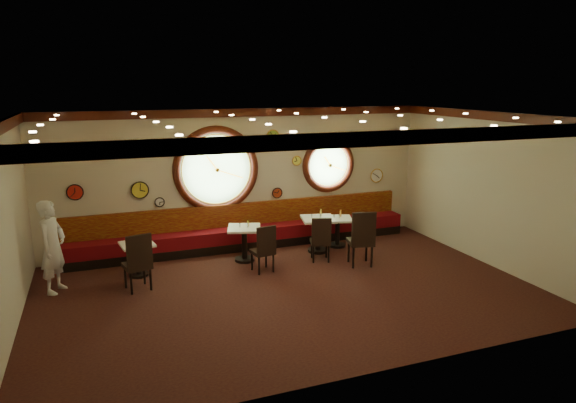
% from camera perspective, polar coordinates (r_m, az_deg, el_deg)
% --- Properties ---
extents(floor, '(9.00, 6.00, 0.00)m').
position_cam_1_polar(floor, '(9.67, -0.07, -9.86)').
color(floor, black).
rests_on(floor, ground).
extents(ceiling, '(9.00, 6.00, 0.02)m').
position_cam_1_polar(ceiling, '(8.92, -0.07, 9.43)').
color(ceiling, '#BA8334').
rests_on(ceiling, wall_back).
extents(wall_back, '(9.00, 0.02, 3.20)m').
position_cam_1_polar(wall_back, '(11.96, -5.14, 2.57)').
color(wall_back, beige).
rests_on(wall_back, floor).
extents(wall_front, '(9.00, 0.02, 3.20)m').
position_cam_1_polar(wall_front, '(6.55, 9.26, -6.40)').
color(wall_front, beige).
rests_on(wall_front, floor).
extents(wall_left, '(0.02, 6.00, 3.20)m').
position_cam_1_polar(wall_left, '(8.72, -29.01, -2.99)').
color(wall_left, beige).
rests_on(wall_left, floor).
extents(wall_right, '(0.02, 6.00, 3.20)m').
position_cam_1_polar(wall_right, '(11.51, 21.41, 1.30)').
color(wall_right, beige).
rests_on(wall_right, floor).
extents(molding_back, '(9.00, 0.10, 0.18)m').
position_cam_1_polar(molding_back, '(11.73, -5.23, 9.80)').
color(molding_back, '#3D130B').
rests_on(molding_back, wall_back).
extents(molding_front, '(9.00, 0.10, 0.18)m').
position_cam_1_polar(molding_front, '(6.26, 9.53, 6.89)').
color(molding_front, '#3D130B').
rests_on(molding_front, wall_back).
extents(molding_right, '(0.10, 6.00, 0.18)m').
position_cam_1_polar(molding_right, '(11.29, 21.86, 8.81)').
color(molding_right, '#3D130B').
rests_on(molding_right, wall_back).
extents(banquette_base, '(8.00, 0.55, 0.20)m').
position_cam_1_polar(banquette_base, '(12.06, -4.64, -4.68)').
color(banquette_base, black).
rests_on(banquette_base, floor).
extents(banquette_seat, '(8.00, 0.55, 0.30)m').
position_cam_1_polar(banquette_seat, '(11.99, -4.66, -3.54)').
color(banquette_seat, '#5C0710').
rests_on(banquette_seat, banquette_base).
extents(banquette_back, '(8.00, 0.10, 0.55)m').
position_cam_1_polar(banquette_back, '(12.08, -4.98, -1.44)').
color(banquette_back, '#630A07').
rests_on(banquette_back, wall_back).
extents(porthole_left_glass, '(1.66, 0.02, 1.66)m').
position_cam_1_polar(porthole_left_glass, '(11.77, -7.98, 3.57)').
color(porthole_left_glass, '#7EB16A').
rests_on(porthole_left_glass, wall_back).
extents(porthole_left_frame, '(1.98, 0.18, 1.98)m').
position_cam_1_polar(porthole_left_frame, '(11.75, -7.96, 3.55)').
color(porthole_left_frame, '#3D130B').
rests_on(porthole_left_frame, wall_back).
extents(porthole_left_ring, '(1.61, 0.03, 1.61)m').
position_cam_1_polar(porthole_left_ring, '(11.72, -7.93, 3.53)').
color(porthole_left_ring, gold).
rests_on(porthole_left_ring, wall_back).
extents(porthole_right_glass, '(1.10, 0.02, 1.10)m').
position_cam_1_polar(porthole_right_glass, '(12.67, 4.49, 4.10)').
color(porthole_right_glass, '#7EB16A').
rests_on(porthole_right_glass, wall_back).
extents(porthole_right_frame, '(1.38, 0.18, 1.38)m').
position_cam_1_polar(porthole_right_frame, '(12.66, 4.52, 4.09)').
color(porthole_right_frame, '#3D130B').
rests_on(porthole_right_frame, wall_back).
extents(porthole_right_ring, '(1.09, 0.03, 1.09)m').
position_cam_1_polar(porthole_right_ring, '(12.63, 4.58, 4.07)').
color(porthole_right_ring, gold).
rests_on(porthole_right_ring, wall_back).
extents(wall_clock_0, '(0.26, 0.03, 0.26)m').
position_cam_1_polar(wall_clock_0, '(11.38, -20.93, 5.06)').
color(wall_clock_0, '#83B824').
rests_on(wall_clock_0, wall_back).
extents(wall_clock_1, '(0.34, 0.03, 0.34)m').
position_cam_1_polar(wall_clock_1, '(13.33, 9.80, 2.86)').
color(wall_clock_1, white).
rests_on(wall_clock_1, wall_back).
extents(wall_clock_2, '(0.30, 0.03, 0.30)m').
position_cam_1_polar(wall_clock_2, '(12.00, -1.71, 7.24)').
color(wall_clock_2, '#88B438').
rests_on(wall_clock_2, wall_back).
extents(wall_clock_3, '(0.22, 0.03, 0.22)m').
position_cam_1_polar(wall_clock_3, '(12.29, 0.97, 4.56)').
color(wall_clock_3, '#F1F050').
rests_on(wall_clock_3, wall_back).
extents(wall_clock_4, '(0.20, 0.03, 0.20)m').
position_cam_1_polar(wall_clock_4, '(11.65, -14.08, -0.06)').
color(wall_clock_4, white).
rests_on(wall_clock_4, wall_back).
extents(wall_clock_5, '(0.24, 0.03, 0.24)m').
position_cam_1_polar(wall_clock_5, '(11.43, -14.93, 6.01)').
color(wall_clock_5, black).
rests_on(wall_clock_5, wall_back).
extents(wall_clock_6, '(0.36, 0.03, 0.36)m').
position_cam_1_polar(wall_clock_6, '(11.55, -16.13, 1.23)').
color(wall_clock_6, yellow).
rests_on(wall_clock_6, wall_back).
extents(wall_clock_7, '(0.24, 0.03, 0.24)m').
position_cam_1_polar(wall_clock_7, '(12.25, -1.22, 0.97)').
color(wall_clock_7, red).
rests_on(wall_clock_7, wall_back).
extents(wall_clock_8, '(0.28, 0.03, 0.28)m').
position_cam_1_polar(wall_clock_8, '(13.07, 9.01, 6.90)').
color(wall_clock_8, black).
rests_on(wall_clock_8, wall_back).
extents(wall_clock_9, '(0.32, 0.03, 0.32)m').
position_cam_1_polar(wall_clock_9, '(11.52, -22.59, 0.96)').
color(wall_clock_9, red).
rests_on(wall_clock_9, wall_back).
extents(table_a, '(0.70, 0.70, 0.68)m').
position_cam_1_polar(table_a, '(10.64, -16.35, -5.76)').
color(table_a, black).
rests_on(table_a, floor).
extents(table_b, '(0.86, 0.86, 0.76)m').
position_cam_1_polar(table_b, '(11.08, -4.87, -4.24)').
color(table_b, black).
rests_on(table_b, floor).
extents(table_c, '(0.87, 0.87, 0.80)m').
position_cam_1_polar(table_c, '(11.65, 3.36, -3.22)').
color(table_c, black).
rests_on(table_c, floor).
extents(table_d, '(0.81, 0.81, 0.69)m').
position_cam_1_polar(table_d, '(12.08, 5.52, -2.99)').
color(table_d, black).
rests_on(table_d, floor).
extents(chair_a, '(0.55, 0.55, 0.68)m').
position_cam_1_polar(chair_a, '(9.82, -16.31, -6.10)').
color(chair_a, black).
rests_on(chair_a, floor).
extents(chair_b, '(0.48, 0.48, 0.61)m').
position_cam_1_polar(chair_b, '(10.36, -2.63, -4.94)').
color(chair_b, black).
rests_on(chair_b, floor).
extents(chair_c, '(0.52, 0.52, 0.61)m').
position_cam_1_polar(chair_c, '(10.99, 3.67, -3.88)').
color(chair_c, black).
rests_on(chair_c, floor).
extents(chair_d, '(0.60, 0.60, 0.74)m').
position_cam_1_polar(chair_d, '(10.76, 8.24, -3.71)').
color(chair_d, black).
rests_on(chair_d, floor).
extents(condiment_a_salt, '(0.03, 0.03, 0.09)m').
position_cam_1_polar(condiment_a_salt, '(10.56, -16.65, -4.24)').
color(condiment_a_salt, silver).
rests_on(condiment_a_salt, table_a).
extents(condiment_b_salt, '(0.03, 0.03, 0.09)m').
position_cam_1_polar(condiment_b_salt, '(11.00, -5.38, -2.64)').
color(condiment_b_salt, '#BBBBBF').
rests_on(condiment_b_salt, table_b).
extents(condiment_c_salt, '(0.03, 0.03, 0.09)m').
position_cam_1_polar(condiment_c_salt, '(11.55, 2.65, -1.60)').
color(condiment_c_salt, silver).
rests_on(condiment_c_salt, table_c).
extents(condiment_d_salt, '(0.03, 0.03, 0.10)m').
position_cam_1_polar(condiment_d_salt, '(11.96, 5.15, -1.64)').
color(condiment_d_salt, silver).
rests_on(condiment_d_salt, table_d).
extents(condiment_a_pepper, '(0.04, 0.04, 0.10)m').
position_cam_1_polar(condiment_a_pepper, '(10.57, -16.13, -4.16)').
color(condiment_a_pepper, '#BABABE').
rests_on(condiment_a_pepper, table_a).
extents(condiment_b_pepper, '(0.03, 0.03, 0.09)m').
position_cam_1_polar(condiment_b_pepper, '(10.99, -4.51, -2.62)').
color(condiment_b_pepper, '#B8B8BC').
rests_on(condiment_b_pepper, table_b).
extents(condiment_c_pepper, '(0.04, 0.04, 0.10)m').
position_cam_1_polar(condiment_c_pepper, '(11.52, 3.63, -1.63)').
color(condiment_c_pepper, '#BCBCC1').
rests_on(condiment_c_pepper, table_c).
extents(condiment_d_pepper, '(0.03, 0.03, 0.09)m').
position_cam_1_polar(condiment_d_pepper, '(11.99, 5.73, -1.62)').
color(condiment_d_pepper, silver).
rests_on(condiment_d_pepper, table_d).
extents(condiment_a_bottle, '(0.04, 0.04, 0.14)m').
position_cam_1_polar(condiment_a_bottle, '(10.63, -16.16, -3.96)').
color(condiment_a_bottle, yellow).
rests_on(condiment_a_bottle, table_a).
extents(condiment_b_bottle, '(0.04, 0.04, 0.14)m').
position_cam_1_polar(condiment_b_bottle, '(11.06, -4.46, -2.39)').
color(condiment_b_bottle, gold).
rests_on(condiment_b_bottle, table_b).
extents(condiment_c_bottle, '(0.05, 0.05, 0.16)m').
position_cam_1_polar(condiment_c_bottle, '(11.72, 3.65, -1.24)').
color(condiment_c_bottle, gold).
rests_on(condiment_c_bottle, table_c).
extents(condiment_d_bottle, '(0.05, 0.05, 0.17)m').
position_cam_1_polar(condiment_d_bottle, '(12.11, 5.84, -1.28)').
color(condiment_d_bottle, gold).
rests_on(condiment_d_bottle, table_d).
extents(waiter, '(0.65, 0.75, 1.72)m').
position_cam_1_polar(waiter, '(10.27, -24.69, -4.59)').
color(waiter, white).
rests_on(waiter, floor).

